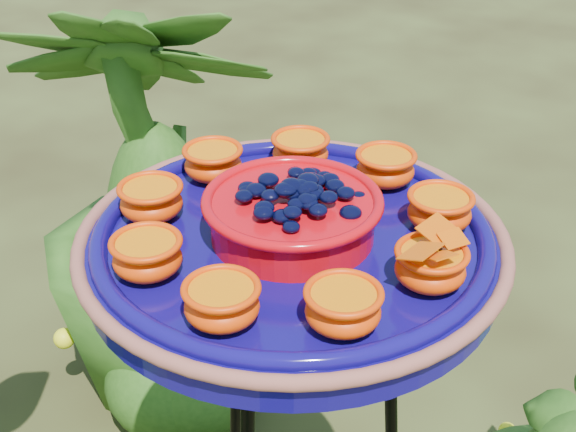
% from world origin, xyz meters
% --- Properties ---
extents(feeder_dish, '(0.66, 0.66, 0.12)m').
position_xyz_m(feeder_dish, '(0.02, -0.06, 1.03)').
color(feeder_dish, '#0F085D').
rests_on(feeder_dish, tripod_stand).
extents(shrub_back_right, '(0.85, 0.85, 1.10)m').
position_xyz_m(shrub_back_right, '(0.64, 0.67, 0.55)').
color(shrub_back_right, '#254D14').
rests_on(shrub_back_right, ground).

